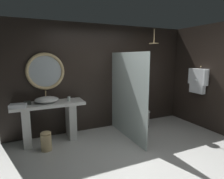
# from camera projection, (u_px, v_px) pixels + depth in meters

# --- Properties ---
(ground_plane) EXTENTS (5.76, 5.76, 0.00)m
(ground_plane) POSITION_uv_depth(u_px,v_px,m) (145.00, 161.00, 3.38)
(ground_plane) COLOR silver
(back_wall_panel) EXTENTS (4.80, 0.10, 2.60)m
(back_wall_panel) POSITION_uv_depth(u_px,v_px,m) (104.00, 77.00, 4.85)
(back_wall_panel) COLOR black
(back_wall_panel) RESTS_ON ground_plane
(side_wall_right) EXTENTS (0.10, 2.47, 2.60)m
(side_wall_right) POSITION_uv_depth(u_px,v_px,m) (207.00, 78.00, 4.81)
(side_wall_right) COLOR black
(side_wall_right) RESTS_ON ground_plane
(vanity_counter) EXTENTS (1.48, 0.54, 0.86)m
(vanity_counter) POSITION_uv_depth(u_px,v_px,m) (49.00, 118.00, 4.10)
(vanity_counter) COLOR silver
(vanity_counter) RESTS_ON ground_plane
(vessel_sink) EXTENTS (0.49, 0.41, 0.23)m
(vessel_sink) POSITION_uv_depth(u_px,v_px,m) (47.00, 100.00, 4.05)
(vessel_sink) COLOR white
(vessel_sink) RESTS_ON vanity_counter
(tumbler_cup) EXTENTS (0.06, 0.06, 0.10)m
(tumbler_cup) POSITION_uv_depth(u_px,v_px,m) (69.00, 99.00, 4.20)
(tumbler_cup) COLOR silver
(tumbler_cup) RESTS_ON vanity_counter
(tissue_box) EXTENTS (0.14, 0.11, 0.06)m
(tissue_box) POSITION_uv_depth(u_px,v_px,m) (27.00, 103.00, 3.89)
(tissue_box) COLOR #282D28
(tissue_box) RESTS_ON vanity_counter
(round_wall_mirror) EXTENTS (0.82, 0.07, 0.82)m
(round_wall_mirror) POSITION_uv_depth(u_px,v_px,m) (45.00, 71.00, 4.16)
(round_wall_mirror) COLOR #D6B77F
(shower_glass_panel) EXTENTS (0.02, 1.59, 1.92)m
(shower_glass_panel) POSITION_uv_depth(u_px,v_px,m) (127.00, 96.00, 4.25)
(shower_glass_panel) COLOR silver
(shower_glass_panel) RESTS_ON ground_plane
(rain_shower_head) EXTENTS (0.23, 0.23, 0.36)m
(rain_shower_head) POSITION_uv_depth(u_px,v_px,m) (154.00, 42.00, 4.78)
(rain_shower_head) COLOR #D6B77F
(hanging_bathrobe) EXTENTS (0.20, 0.60, 0.70)m
(hanging_bathrobe) POSITION_uv_depth(u_px,v_px,m) (198.00, 80.00, 4.90)
(hanging_bathrobe) COLOR #D6B77F
(toilet) EXTENTS (0.39, 0.55, 0.52)m
(toilet) POSITION_uv_depth(u_px,v_px,m) (141.00, 117.00, 5.05)
(toilet) COLOR white
(toilet) RESTS_ON ground_plane
(waste_bin) EXTENTS (0.21, 0.21, 0.39)m
(waste_bin) POSITION_uv_depth(u_px,v_px,m) (46.00, 141.00, 3.75)
(waste_bin) COLOR #D6B77F
(waste_bin) RESTS_ON ground_plane
(folded_hand_towel) EXTENTS (0.33, 0.25, 0.07)m
(folded_hand_towel) POSITION_uv_depth(u_px,v_px,m) (18.00, 106.00, 3.65)
(folded_hand_towel) COLOR white
(folded_hand_towel) RESTS_ON vanity_counter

